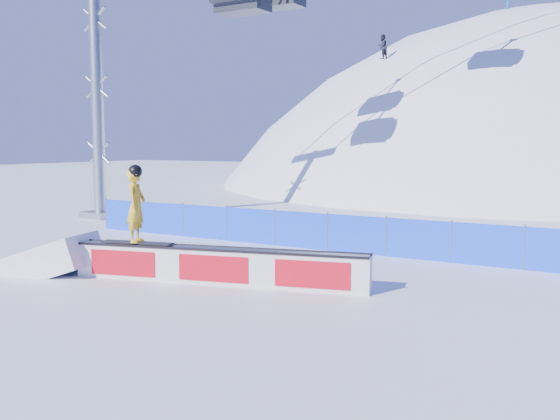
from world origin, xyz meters
The scene contains 7 objects.
ground centered at (0.00, 0.00, 0.00)m, with size 160.00×160.00×0.00m, color white.
snow_hill centered at (0.00, 42.00, -18.00)m, with size 64.00×64.00×64.00m.
safety_fence centered at (0.00, 4.50, 0.60)m, with size 22.05×0.05×1.30m.
rail_box centered at (-1.21, -1.18, 0.45)m, with size 7.49×2.45×0.91m.
snow_ramp centered at (-5.80, -2.39, 0.00)m, with size 2.28×1.52×0.85m, color white, non-canonical shape.
snowboarder centered at (-3.32, -1.74, 1.90)m, with size 1.96×0.83×2.02m.
distant_skiers centered at (1.47, 30.38, 11.05)m, with size 23.25×10.60×9.06m.
Camera 1 is at (7.92, -13.37, 3.48)m, focal length 40.00 mm.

